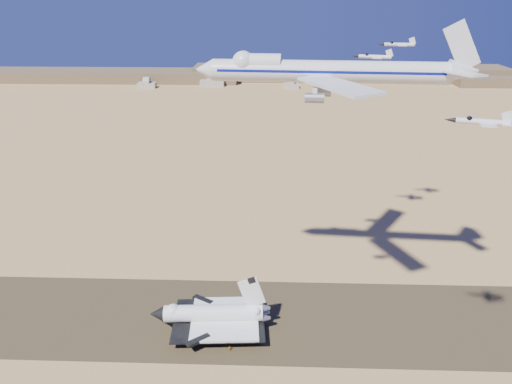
{
  "coord_description": "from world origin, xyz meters",
  "views": [
    {
      "loc": [
        18.64,
        -152.07,
        111.06
      ],
      "look_at": [
        12.87,
        8.0,
        46.75
      ],
      "focal_mm": 35.0,
      "sensor_mm": 36.0,
      "label": 1
    }
  ],
  "objects_px": {
    "crew_b": "(230,348)",
    "crew_c": "(226,343)",
    "carrier_747": "(321,71)",
    "crew_a": "(243,342)",
    "chase_jet_d": "(374,57)",
    "shuttle": "(212,315)",
    "chase_jet_e": "(398,44)",
    "chase_jet_a": "(481,121)"
  },
  "relations": [
    {
      "from": "carrier_747",
      "to": "crew_b",
      "type": "height_order",
      "value": "carrier_747"
    },
    {
      "from": "crew_b",
      "to": "chase_jet_e",
      "type": "bearing_deg",
      "value": -85.58
    },
    {
      "from": "crew_b",
      "to": "crew_c",
      "type": "bearing_deg",
      "value": -16.19
    },
    {
      "from": "carrier_747",
      "to": "chase_jet_d",
      "type": "height_order",
      "value": "carrier_747"
    },
    {
      "from": "crew_b",
      "to": "chase_jet_d",
      "type": "distance_m",
      "value": 127.12
    },
    {
      "from": "crew_a",
      "to": "crew_b",
      "type": "bearing_deg",
      "value": 133.26
    },
    {
      "from": "carrier_747",
      "to": "crew_a",
      "type": "relative_size",
      "value": 47.28
    },
    {
      "from": "crew_b",
      "to": "crew_a",
      "type": "bearing_deg",
      "value": -102.17
    },
    {
      "from": "crew_c",
      "to": "chase_jet_a",
      "type": "xyz_separation_m",
      "value": [
        61.2,
        -26.39,
        83.52
      ]
    },
    {
      "from": "crew_a",
      "to": "chase_jet_e",
      "type": "bearing_deg",
      "value": -29.33
    },
    {
      "from": "crew_c",
      "to": "chase_jet_a",
      "type": "distance_m",
      "value": 106.86
    },
    {
      "from": "crew_a",
      "to": "crew_c",
      "type": "relative_size",
      "value": 1.17
    },
    {
      "from": "shuttle",
      "to": "crew_a",
      "type": "height_order",
      "value": "shuttle"
    },
    {
      "from": "chase_jet_a",
      "to": "crew_c",
      "type": "bearing_deg",
      "value": 170.69
    },
    {
      "from": "crew_a",
      "to": "crew_c",
      "type": "height_order",
      "value": "crew_a"
    },
    {
      "from": "crew_a",
      "to": "chase_jet_a",
      "type": "distance_m",
      "value": 103.76
    },
    {
      "from": "chase_jet_d",
      "to": "carrier_747",
      "type": "bearing_deg",
      "value": -103.58
    },
    {
      "from": "carrier_747",
      "to": "chase_jet_d",
      "type": "distance_m",
      "value": 56.78
    },
    {
      "from": "chase_jet_d",
      "to": "shuttle",
      "type": "bearing_deg",
      "value": -119.61
    },
    {
      "from": "crew_b",
      "to": "chase_jet_e",
      "type": "xyz_separation_m",
      "value": [
        65.63,
        85.44,
        89.71
      ]
    },
    {
      "from": "carrier_747",
      "to": "crew_b",
      "type": "distance_m",
      "value": 95.09
    },
    {
      "from": "crew_c",
      "to": "crew_a",
      "type": "bearing_deg",
      "value": -108.93
    },
    {
      "from": "crew_a",
      "to": "shuttle",
      "type": "bearing_deg",
      "value": 59.69
    },
    {
      "from": "shuttle",
      "to": "carrier_747",
      "type": "relative_size",
      "value": 0.48
    },
    {
      "from": "chase_jet_d",
      "to": "chase_jet_e",
      "type": "distance_m",
      "value": 14.93
    },
    {
      "from": "chase_jet_e",
      "to": "crew_b",
      "type": "bearing_deg",
      "value": -121.79
    },
    {
      "from": "shuttle",
      "to": "chase_jet_e",
      "type": "distance_m",
      "value": 134.0
    },
    {
      "from": "shuttle",
      "to": "crew_c",
      "type": "xyz_separation_m",
      "value": [
        5.49,
        -9.26,
        -4.72
      ]
    },
    {
      "from": "carrier_747",
      "to": "chase_jet_d",
      "type": "bearing_deg",
      "value": 66.82
    },
    {
      "from": "crew_b",
      "to": "chase_jet_d",
      "type": "relative_size",
      "value": 0.11
    },
    {
      "from": "crew_a",
      "to": "crew_c",
      "type": "bearing_deg",
      "value": 103.65
    },
    {
      "from": "crew_b",
      "to": "chase_jet_a",
      "type": "distance_m",
      "value": 105.35
    },
    {
      "from": "carrier_747",
      "to": "crew_c",
      "type": "height_order",
      "value": "carrier_747"
    },
    {
      "from": "shuttle",
      "to": "crew_b",
      "type": "xyz_separation_m",
      "value": [
        6.99,
        -11.66,
        -4.62
      ]
    },
    {
      "from": "carrier_747",
      "to": "crew_a",
      "type": "height_order",
      "value": "carrier_747"
    },
    {
      "from": "chase_jet_e",
      "to": "crew_a",
      "type": "bearing_deg",
      "value": -120.97
    },
    {
      "from": "carrier_747",
      "to": "crew_b",
      "type": "bearing_deg",
      "value": -133.07
    },
    {
      "from": "crew_b",
      "to": "crew_c",
      "type": "distance_m",
      "value": 2.84
    },
    {
      "from": "carrier_747",
      "to": "chase_jet_e",
      "type": "relative_size",
      "value": 5.69
    },
    {
      "from": "chase_jet_d",
      "to": "crew_b",
      "type": "bearing_deg",
      "value": -111.6
    },
    {
      "from": "shuttle",
      "to": "crew_c",
      "type": "height_order",
      "value": "shuttle"
    },
    {
      "from": "shuttle",
      "to": "chase_jet_e",
      "type": "bearing_deg",
      "value": 41.72
    }
  ]
}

